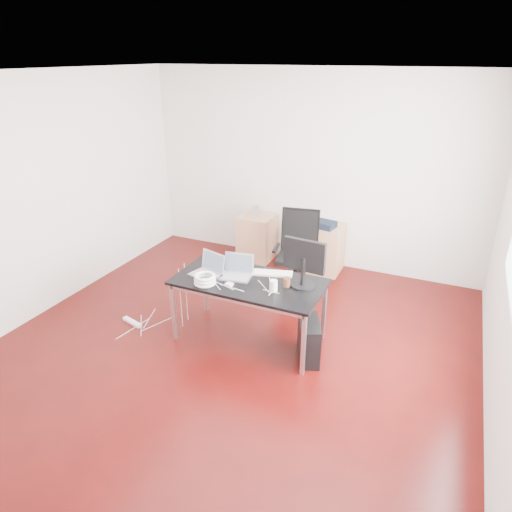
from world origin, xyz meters
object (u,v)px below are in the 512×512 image
at_px(desk, 249,285).
at_px(pc_tower, 309,340).
at_px(office_chair, 297,248).
at_px(filing_cabinet_right, 324,248).
at_px(filing_cabinet_left, 257,237).

distance_m(desk, pc_tower, 0.86).
distance_m(office_chair, filing_cabinet_right, 0.79).
distance_m(office_chair, pc_tower, 1.58).
height_order(filing_cabinet_left, pc_tower, filing_cabinet_left).
xyz_separation_m(filing_cabinet_left, pc_tower, (1.54, -2.13, -0.13)).
height_order(office_chair, filing_cabinet_left, office_chair).
distance_m(desk, filing_cabinet_right, 2.10).
height_order(office_chair, filing_cabinet_right, office_chair).
bearing_deg(pc_tower, filing_cabinet_right, 79.09).
bearing_deg(filing_cabinet_left, filing_cabinet_right, 0.00).
height_order(desk, office_chair, office_chair).
relative_size(filing_cabinet_right, pc_tower, 1.56).
xyz_separation_m(filing_cabinet_right, pc_tower, (0.47, -2.13, -0.13)).
relative_size(office_chair, filing_cabinet_left, 1.54).
height_order(filing_cabinet_left, filing_cabinet_right, same).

